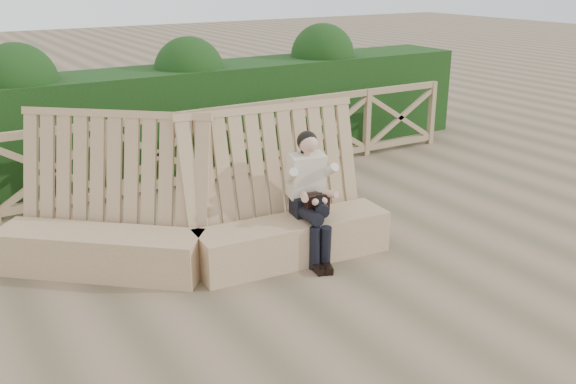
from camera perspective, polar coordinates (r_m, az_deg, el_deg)
ground at (r=6.19m, az=0.84°, el=-9.18°), size 60.00×60.00×0.00m
bench at (r=6.74m, az=-8.02°, el=-3.15°), size 3.87×2.17×1.58m
woman at (r=6.73m, az=2.00°, el=0.06°), size 0.45×0.83×1.36m
guardrail at (r=8.92m, az=-11.32°, el=3.35°), size 10.10×0.09×1.10m
hedge at (r=9.98m, az=-13.87°, el=6.01°), size 12.00×1.20×1.50m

